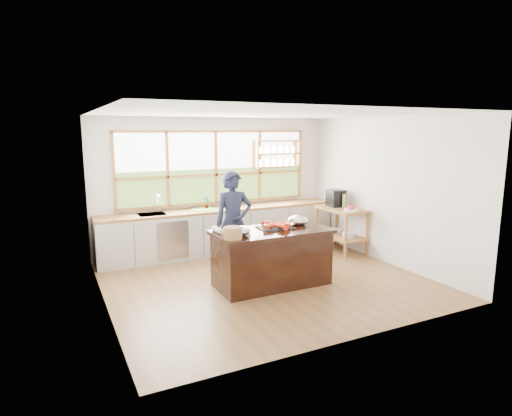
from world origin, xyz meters
TOP-DOWN VIEW (x-y plane):
  - ground_plane at (0.00, 0.00)m, footprint 5.00×5.00m
  - room_shell at (0.02, 0.51)m, footprint 5.02×4.52m
  - back_counter at (-0.02, 1.94)m, footprint 4.90×0.63m
  - right_shelf_unit at (2.19, 0.89)m, footprint 0.62×1.10m
  - island at (0.00, -0.20)m, footprint 1.85×0.90m
  - cook at (-0.30, 0.63)m, footprint 0.70×0.52m
  - potted_plant at (-0.30, 2.00)m, footprint 0.16×0.12m
  - cutting_board at (-0.40, 1.94)m, footprint 0.42×0.33m
  - espresso_machine at (2.19, 1.10)m, footprint 0.33×0.35m
  - wine_bottle at (2.24, 0.89)m, footprint 0.07×0.07m
  - fruit_bowl at (2.14, 0.53)m, footprint 0.26×0.26m
  - slate_board at (0.12, -0.11)m, footprint 0.57×0.42m
  - lobster_pile at (0.14, -0.14)m, footprint 0.52×0.48m
  - mixing_bowl_left at (-0.59, -0.28)m, footprint 0.32×0.32m
  - mixing_bowl_right at (0.57, -0.05)m, footprint 0.34×0.34m
  - wine_glass at (0.17, -0.49)m, footprint 0.08×0.08m
  - wicker_basket at (-0.77, -0.43)m, footprint 0.27×0.27m
  - parchment_roll at (-0.83, 0.02)m, footprint 0.10×0.30m

SIDE VIEW (x-z plane):
  - ground_plane at x=0.00m, z-range 0.00..0.00m
  - island at x=0.00m, z-range 0.00..0.90m
  - back_counter at x=-0.02m, z-range 0.00..0.90m
  - right_shelf_unit at x=2.19m, z-range 0.15..1.05m
  - cook at x=-0.30m, z-range 0.00..1.77m
  - cutting_board at x=-0.40m, z-range 0.90..0.91m
  - slate_board at x=0.12m, z-range 0.90..0.92m
  - parchment_roll at x=-0.83m, z-range 0.90..0.98m
  - fruit_bowl at x=2.14m, z-range 0.89..1.00m
  - lobster_pile at x=0.14m, z-range 0.92..1.00m
  - mixing_bowl_left at x=-0.59m, z-range 0.89..1.04m
  - mixing_bowl_right at x=0.57m, z-range 0.89..1.05m
  - wicker_basket at x=-0.77m, z-range 0.90..1.07m
  - potted_plant at x=-0.30m, z-range 0.90..1.16m
  - wine_bottle at x=2.24m, z-range 0.90..1.18m
  - wine_glass at x=0.17m, z-range 0.95..1.17m
  - espresso_machine at x=2.19m, z-range 0.90..1.25m
  - room_shell at x=0.02m, z-range 0.40..3.11m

